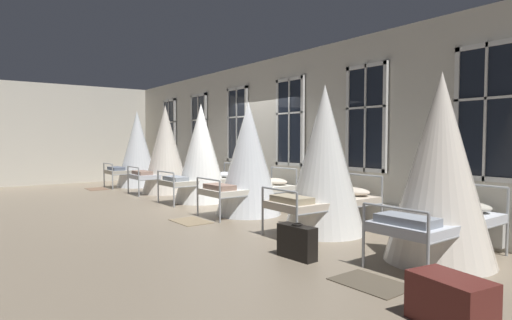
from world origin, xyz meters
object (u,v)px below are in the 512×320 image
Objects in this scene: suitcase_dark at (297,242)px; travel_trunk at (451,301)px; cot_first at (138,150)px; cot_fourth at (248,160)px; cot_sixth at (440,170)px; cot_third at (201,154)px; cot_second at (166,150)px; cot_fifth at (325,161)px.

suitcase_dark reaches higher than travel_trunk.
cot_first reaches higher than cot_fourth.
cot_third is at bearing 88.45° from cot_sixth.
cot_fourth is at bearing 89.05° from cot_sixth.
cot_second is (2.11, 0.06, 0.03)m from cot_first.
cot_fourth is (6.37, 0.02, -0.08)m from cot_first.
cot_sixth is (2.07, -0.02, -0.03)m from cot_fifth.
cot_second is 1.04× the size of cot_third.
cot_third reaches higher than suitcase_dark.
cot_first is 0.98× the size of cot_second.
cot_second is 8.50m from cot_sixth.
cot_fifth is at bearing -91.88° from cot_third.
cot_second is at bearing 88.63° from cot_sixth.
cot_fifth is at bearing -90.50° from cot_first.
travel_trunk is (7.47, -1.71, -0.98)m from cot_third.
cot_first is 4.36× the size of suitcase_dark.
cot_fourth is at bearing 162.75° from travel_trunk.
cot_first is 4.23m from cot_third.
cot_sixth is at bearing -90.68° from cot_first.
cot_first is 10.61m from cot_sixth.
cot_second is 6.43m from cot_fifth.
cot_fifth is (2.17, 0.04, 0.06)m from cot_fourth.
cot_fifth is (8.54, 0.06, -0.01)m from cot_first.
cot_fourth is 2.17m from cot_fifth.
cot_fifth reaches higher than cot_third.
cot_second is at bearing 169.97° from travel_trunk.
suitcase_dark is 0.90× the size of travel_trunk.
cot_second reaches higher than cot_fourth.
cot_third is at bearing -89.57° from cot_second.
cot_fourth is 3.48m from suitcase_dark.
cot_third is 6.38m from cot_sixth.
cot_fourth is at bearing 91.56° from cot_fifth.
cot_first is 11.86m from travel_trunk.
cot_first is 6.38m from cot_fourth.
travel_trunk is (9.59, -1.70, -1.03)m from cot_second.
travel_trunk is at bearing -104.53° from cot_third.
cot_fifth reaches higher than cot_sixth.
travel_trunk is at bearing -117.62° from cot_fifth.
cot_first is 1.02× the size of cot_third.
cot_second is 1.03× the size of cot_fifth.
cot_first reaches higher than suitcase_dark.
cot_third reaches higher than cot_sixth.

